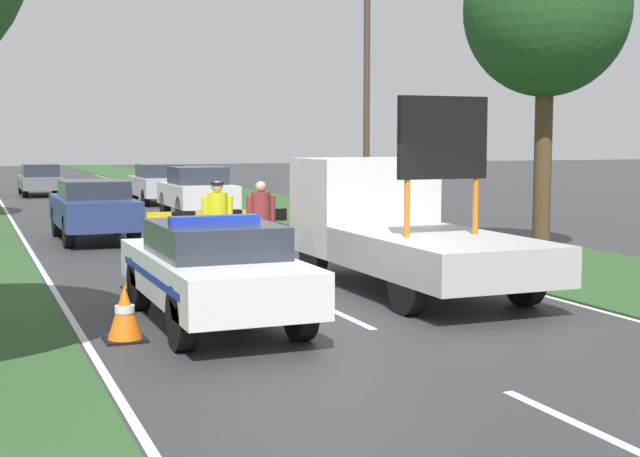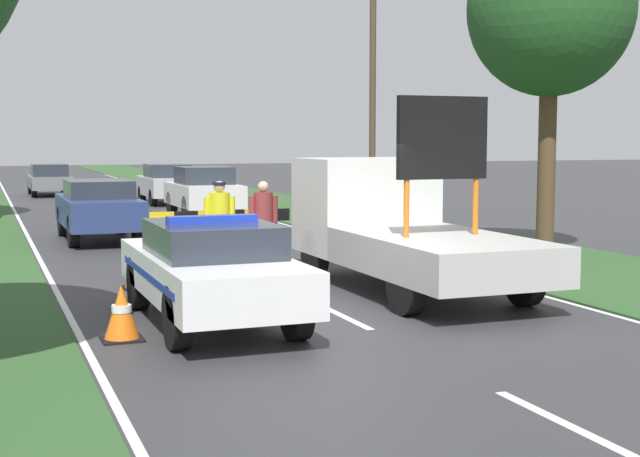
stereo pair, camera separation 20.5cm
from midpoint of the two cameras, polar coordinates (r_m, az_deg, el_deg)
ground_plane at (r=12.85m, az=2.32°, el=-5.82°), size 160.00×160.00×0.00m
lane_markings at (r=31.13m, az=-11.70°, el=0.88°), size 7.56×71.44×0.01m
grass_verge_right at (r=33.55m, az=-1.58°, el=1.36°), size 4.60×120.00×0.03m
police_car at (r=12.50m, az=-6.54°, el=-2.57°), size 1.79×4.65×1.53m
work_truck at (r=15.70m, az=5.19°, el=0.26°), size 2.27×5.97×3.24m
road_barrier at (r=18.40m, az=-6.03°, el=0.56°), size 2.95×0.08×1.12m
police_officer at (r=17.68m, az=-6.11°, el=0.74°), size 0.63×0.40×1.76m
pedestrian_civilian at (r=18.24m, az=-3.33°, el=0.81°), size 0.62×0.39×1.72m
traffic_cone_near_police at (r=11.72m, az=-12.09°, el=-5.28°), size 0.53×0.53×0.72m
traffic_cone_centre_front at (r=17.10m, az=-7.18°, el=-1.78°), size 0.52×0.52×0.71m
traffic_cone_near_truck at (r=15.70m, az=-11.26°, el=-2.58°), size 0.49×0.49×0.67m
traffic_cone_behind_barrier at (r=20.58m, az=2.02°, el=-0.63°), size 0.43×0.43×0.59m
queued_car_hatch_blue at (r=23.35m, az=-13.74°, el=1.28°), size 1.78×4.44×1.54m
queued_car_van_white at (r=29.51m, az=-7.26°, el=2.38°), size 1.86×3.94×1.68m
queued_car_sedan_silver at (r=36.28m, az=-9.62°, el=2.86°), size 1.81×4.10×1.58m
queued_car_suv_grey at (r=42.85m, az=-16.80°, el=3.03°), size 1.76×4.32×1.44m
roadside_tree_mid_right at (r=20.31m, az=14.82°, el=13.34°), size 3.57×3.57×7.24m
utility_pole at (r=27.56m, az=3.60°, el=8.83°), size 1.20×0.20×7.90m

